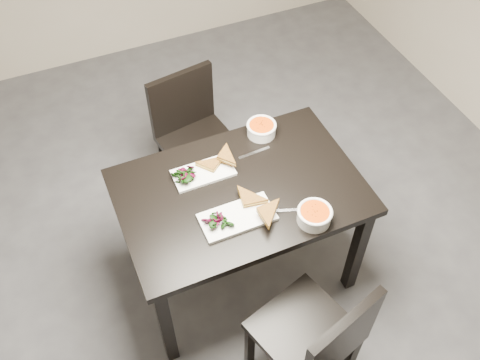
% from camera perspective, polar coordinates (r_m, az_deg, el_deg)
% --- Properties ---
extents(ground, '(5.00, 5.00, 0.00)m').
position_cam_1_polar(ground, '(3.14, -5.87, -13.42)').
color(ground, '#47474C').
rests_on(ground, ground).
extents(room_shell, '(5.02, 5.02, 2.81)m').
position_cam_1_polar(room_shell, '(1.73, -10.76, 15.33)').
color(room_shell, beige).
rests_on(room_shell, ground).
extents(table, '(1.20, 0.80, 0.75)m').
position_cam_1_polar(table, '(2.71, -0.00, -2.31)').
color(table, black).
rests_on(table, ground).
extents(chair_near, '(0.52, 0.52, 0.85)m').
position_cam_1_polar(chair_near, '(2.54, 8.29, -16.27)').
color(chair_near, black).
rests_on(chair_near, ground).
extents(chair_far, '(0.48, 0.48, 0.85)m').
position_cam_1_polar(chair_far, '(3.30, -5.08, 5.22)').
color(chair_far, black).
rests_on(chair_far, ground).
extents(plate_near, '(0.35, 0.18, 0.02)m').
position_cam_1_polar(plate_near, '(2.52, -0.29, -3.98)').
color(plate_near, white).
rests_on(plate_near, table).
extents(sandwich_near, '(0.19, 0.16, 0.06)m').
position_cam_1_polar(sandwich_near, '(2.51, 0.94, -2.75)').
color(sandwich_near, '#91631E').
rests_on(sandwich_near, plate_near).
extents(salad_near, '(0.11, 0.10, 0.05)m').
position_cam_1_polar(salad_near, '(2.47, -2.43, -4.27)').
color(salad_near, black).
rests_on(salad_near, plate_near).
extents(soup_bowl_near, '(0.17, 0.17, 0.07)m').
position_cam_1_polar(soup_bowl_near, '(2.51, 7.93, -3.69)').
color(soup_bowl_near, white).
rests_on(soup_bowl_near, table).
extents(cutlery_near, '(0.18, 0.07, 0.00)m').
position_cam_1_polar(cutlery_near, '(2.56, 5.07, -3.23)').
color(cutlery_near, silver).
rests_on(cutlery_near, table).
extents(plate_far, '(0.31, 0.15, 0.02)m').
position_cam_1_polar(plate_far, '(2.70, -3.93, 0.77)').
color(plate_far, white).
rests_on(plate_far, table).
extents(sandwich_far, '(0.19, 0.19, 0.05)m').
position_cam_1_polar(sandwich_far, '(2.68, -2.55, 1.42)').
color(sandwich_far, '#91631E').
rests_on(sandwich_far, plate_far).
extents(salad_far, '(0.10, 0.09, 0.04)m').
position_cam_1_polar(salad_far, '(2.66, -5.97, 0.53)').
color(salad_far, black).
rests_on(salad_far, plate_far).
extents(soup_bowl_far, '(0.16, 0.16, 0.07)m').
position_cam_1_polar(soup_bowl_far, '(2.87, 2.29, 5.52)').
color(soup_bowl_far, white).
rests_on(soup_bowl_far, table).
extents(cutlery_far, '(0.18, 0.03, 0.00)m').
position_cam_1_polar(cutlery_far, '(2.80, 1.53, 2.92)').
color(cutlery_far, silver).
rests_on(cutlery_far, table).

